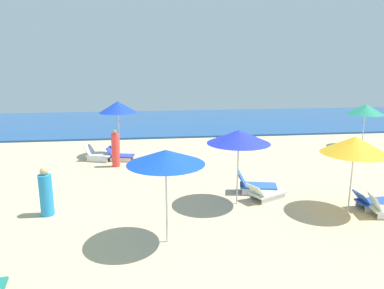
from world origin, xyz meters
The scene contains 13 objects.
ocean centered at (0.00, 24.10, 0.06)m, with size 60.00×11.80×0.12m, color #1D4D91.
umbrella_0 centered at (-1.15, 5.44, 2.30)m, with size 1.98×1.98×2.49m.
umbrella_1 centered at (4.65, 6.73, 2.14)m, with size 2.01×2.01×2.41m.
lounge_chair_1_1 centered at (5.51, 6.80, 0.23)m, with size 1.28×0.64×0.60m.
umbrella_3 centered at (10.16, 14.88, 2.07)m, with size 1.92×1.92×2.34m.
umbrella_5 centered at (-3.01, 14.56, 2.44)m, with size 1.85×1.85×2.72m.
lounge_chair_5_0 centered at (-3.98, 13.67, 0.29)m, with size 1.40×1.01×0.74m.
lounge_chair_5_1 centered at (-2.96, 13.59, 0.25)m, with size 1.34×0.87×0.67m.
umbrella_6 centered at (1.29, 7.74, 2.27)m, with size 2.04×2.04×2.49m.
lounge_chair_6_0 centered at (2.35, 7.99, 0.23)m, with size 1.50×1.18×0.63m.
lounge_chair_6_1 centered at (2.18, 8.63, 0.29)m, with size 1.51×0.95×0.79m.
beachgoer_0 centered at (-4.71, 7.58, 0.70)m, with size 0.56×0.56×1.53m.
beachgoer_1 centered at (-3.05, 12.62, 0.78)m, with size 0.47×0.47×1.68m.
Camera 1 is at (-1.55, -3.15, 4.63)m, focal length 33.52 mm.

